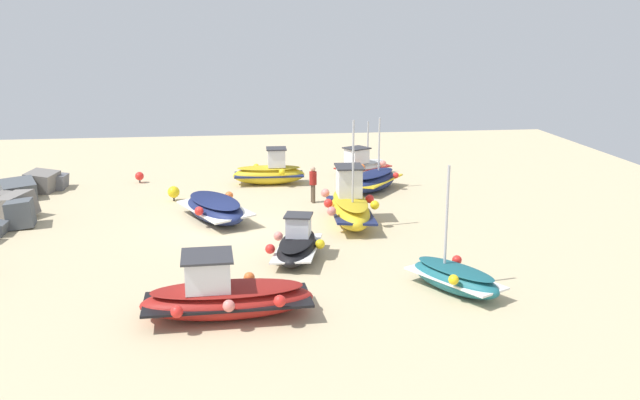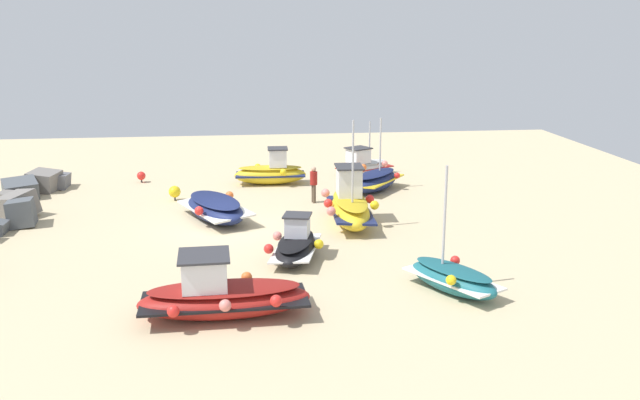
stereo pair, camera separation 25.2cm
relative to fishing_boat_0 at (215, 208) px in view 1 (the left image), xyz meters
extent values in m
plane|color=#C6B289|center=(-1.23, -0.41, -0.49)|extent=(45.49, 45.49, 0.00)
ellipsoid|color=navy|center=(0.00, 0.00, -0.04)|extent=(4.40, 3.27, 0.97)
cube|color=white|center=(0.00, 0.00, 0.00)|extent=(4.27, 3.22, 0.17)
ellipsoid|color=#151E45|center=(0.00, 0.00, 0.33)|extent=(3.86, 2.85, 0.22)
sphere|color=orange|center=(1.06, -0.57, 0.24)|extent=(0.35, 0.35, 0.35)
sphere|color=red|center=(-1.06, 0.57, 0.19)|extent=(0.35, 0.35, 0.35)
ellipsoid|color=maroon|center=(-9.57, -0.52, -0.06)|extent=(2.00, 4.72, 0.92)
cube|color=black|center=(-9.57, -0.52, -0.02)|extent=(2.03, 4.53, 0.14)
ellipsoid|color=maroon|center=(-9.57, -0.52, 0.30)|extent=(1.73, 4.15, 0.20)
cube|color=white|center=(-9.59, -0.02, 0.79)|extent=(1.27, 1.21, 0.86)
cube|color=#333338|center=(-9.59, -0.02, 1.25)|extent=(1.47, 1.40, 0.06)
sphere|color=red|center=(-10.55, -1.86, 0.27)|extent=(0.32, 0.32, 0.32)
sphere|color=orange|center=(-8.52, -1.13, 0.19)|extent=(0.32, 0.32, 0.32)
sphere|color=#EA7F75|center=(-10.60, -0.56, 0.23)|extent=(0.32, 0.32, 0.32)
sphere|color=orange|center=(-8.57, 0.17, 0.26)|extent=(0.32, 0.32, 0.32)
sphere|color=red|center=(-10.65, 0.74, 0.16)|extent=(0.32, 0.32, 0.32)
ellipsoid|color=navy|center=(4.15, -7.34, -0.04)|extent=(3.64, 3.24, 0.97)
cube|color=gold|center=(4.15, -7.34, 0.00)|extent=(3.54, 3.17, 0.15)
ellipsoid|color=#151E45|center=(4.15, -7.34, 0.33)|extent=(3.18, 2.82, 0.21)
cylinder|color=#B7B7BC|center=(4.52, -7.61, 1.65)|extent=(0.08, 0.08, 2.49)
sphere|color=red|center=(4.14, -8.37, 0.22)|extent=(0.28, 0.28, 0.28)
sphere|color=red|center=(4.17, -6.32, 0.31)|extent=(0.28, 0.28, 0.28)
ellipsoid|color=#1E6670|center=(-8.62, -7.15, -0.10)|extent=(3.31, 2.64, 0.79)
cube|color=white|center=(-8.62, -7.15, -0.07)|extent=(3.21, 2.60, 0.09)
ellipsoid|color=#1A565F|center=(-8.62, -7.15, 0.21)|extent=(2.90, 2.31, 0.15)
cylinder|color=#B7B7BC|center=(-8.26, -6.94, 1.76)|extent=(0.08, 0.08, 2.97)
sphere|color=red|center=(-7.79, -7.47, 0.19)|extent=(0.30, 0.30, 0.30)
sphere|color=yellow|center=(-9.46, -6.84, 0.21)|extent=(0.30, 0.30, 0.30)
ellipsoid|color=gold|center=(6.10, -2.50, -0.04)|extent=(1.42, 3.53, 0.88)
cube|color=navy|center=(6.10, -2.50, 0.00)|extent=(1.47, 3.39, 0.07)
ellipsoid|color=gold|center=(6.10, -2.50, 0.33)|extent=(1.25, 3.11, 0.14)
cube|color=white|center=(6.09, -2.88, 0.82)|extent=(0.92, 0.86, 0.84)
cube|color=#333338|center=(6.09, -2.88, 1.27)|extent=(1.07, 1.00, 0.06)
sphere|color=yellow|center=(6.91, -1.92, 0.22)|extent=(0.32, 0.32, 0.32)
sphere|color=yellow|center=(5.30, -3.09, 0.26)|extent=(0.32, 0.32, 0.32)
ellipsoid|color=gold|center=(-1.25, -5.28, 0.04)|extent=(4.37, 1.65, 1.13)
cube|color=navy|center=(-1.25, -5.28, 0.09)|extent=(4.20, 1.65, 0.16)
ellipsoid|color=gold|center=(-1.25, -5.28, 0.48)|extent=(3.84, 1.41, 0.24)
cube|color=white|center=(-0.82, -5.29, 1.13)|extent=(1.18, 0.95, 1.13)
cube|color=#333338|center=(-0.82, -5.29, 1.73)|extent=(1.37, 1.10, 0.06)
cylinder|color=#B7B7BC|center=(-1.89, -5.26, 2.14)|extent=(0.08, 0.08, 3.14)
sphere|color=#EA7F75|center=(-2.43, -4.37, 0.39)|extent=(0.35, 0.35, 0.35)
sphere|color=yellow|center=(-1.88, -6.12, 0.42)|extent=(0.35, 0.35, 0.35)
sphere|color=red|center=(-1.22, -4.41, 0.38)|extent=(0.35, 0.35, 0.35)
sphere|color=red|center=(-0.67, -6.16, 0.36)|extent=(0.35, 0.35, 0.35)
sphere|color=#EA7F75|center=(-0.01, -4.45, 0.49)|extent=(0.35, 0.35, 0.35)
ellipsoid|color=black|center=(-5.17, -2.82, -0.13)|extent=(3.40, 2.07, 0.80)
cube|color=white|center=(-5.17, -2.82, -0.10)|extent=(3.28, 2.04, 0.16)
ellipsoid|color=black|center=(-5.17, -2.82, 0.16)|extent=(2.98, 1.78, 0.20)
cube|color=silver|center=(-4.84, -2.90, 0.57)|extent=(0.92, 0.94, 0.70)
cube|color=#333338|center=(-4.84, -2.90, 0.94)|extent=(1.07, 1.08, 0.06)
sphere|color=red|center=(-5.70, -1.89, 0.09)|extent=(0.32, 0.32, 0.32)
sphere|color=yellow|center=(-5.36, -3.57, 0.07)|extent=(0.32, 0.32, 0.32)
sphere|color=#EA7F75|center=(-4.27, -2.25, 0.07)|extent=(0.32, 0.32, 0.32)
ellipsoid|color=white|center=(7.82, -7.50, -0.16)|extent=(2.59, 3.27, 0.68)
cube|color=maroon|center=(7.82, -7.50, -0.13)|extent=(2.56, 3.18, 0.08)
ellipsoid|color=beige|center=(7.82, -7.50, 0.12)|extent=(2.27, 2.87, 0.13)
cube|color=white|center=(7.60, -7.11, 0.54)|extent=(1.26, 1.29, 0.74)
cube|color=#333338|center=(7.60, -7.11, 0.93)|extent=(1.46, 1.49, 0.06)
cylinder|color=#B7B7BC|center=(7.97, -7.75, 1.21)|extent=(0.08, 0.08, 2.09)
sphere|color=#EA7F75|center=(7.53, -8.49, 0.10)|extent=(0.32, 0.32, 0.32)
sphere|color=#EA7F75|center=(8.47, -7.13, 0.10)|extent=(0.32, 0.32, 0.32)
sphere|color=orange|center=(6.82, -7.25, 0.09)|extent=(0.32, 0.32, 0.32)
cylinder|color=brown|center=(2.18, -4.24, -0.08)|extent=(0.14, 0.14, 0.81)
cylinder|color=brown|center=(2.34, -4.20, -0.08)|extent=(0.14, 0.14, 0.81)
cylinder|color=maroon|center=(2.26, -4.22, 0.62)|extent=(0.32, 0.32, 0.58)
sphere|color=tan|center=(2.26, -4.22, 1.01)|extent=(0.22, 0.22, 0.22)
cube|color=#4C5156|center=(0.03, 7.46, 0.03)|extent=(1.43, 1.22, 1.18)
cube|color=slate|center=(1.27, 7.96, 0.01)|extent=(1.74, 1.80, 1.31)
cube|color=slate|center=(3.20, 8.79, -0.19)|extent=(0.94, 1.13, 0.72)
cube|color=#4C5156|center=(4.46, 8.76, -0.07)|extent=(1.83, 1.81, 1.10)
cube|color=slate|center=(5.90, 8.09, -0.03)|extent=(1.65, 1.57, 1.08)
cube|color=slate|center=(6.47, 7.57, -0.14)|extent=(1.27, 0.93, 0.87)
cylinder|color=#3F3F42|center=(7.18, 3.81, -0.42)|extent=(0.08, 0.08, 0.13)
sphere|color=red|center=(7.18, 3.81, -0.15)|extent=(0.42, 0.42, 0.42)
cylinder|color=#3F3F42|center=(3.35, 1.87, -0.42)|extent=(0.08, 0.08, 0.14)
sphere|color=yellow|center=(3.35, 1.87, -0.08)|extent=(0.53, 0.53, 0.53)
camera|label=1|loc=(-27.37, -0.78, 7.27)|focal=39.38mm
camera|label=2|loc=(-27.40, -1.03, 7.27)|focal=39.38mm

